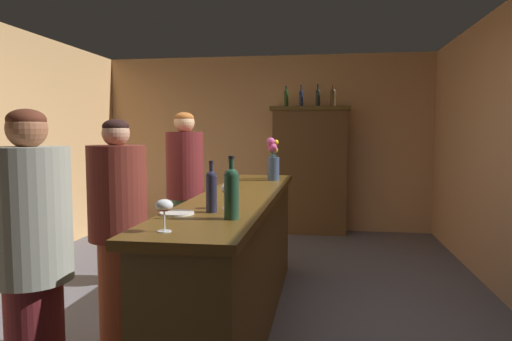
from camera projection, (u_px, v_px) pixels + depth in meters
floor at (209, 318)px, 3.63m from camera, size 8.94×8.94×0.00m
wall_back at (266, 143)px, 6.97m from camera, size 5.00×0.12×2.61m
bar_counter at (239, 260)px, 3.45m from camera, size 0.56×3.07×1.01m
display_cabinet at (310, 168)px, 6.62m from camera, size 1.13×0.38×1.84m
wine_bottle_merlot at (273, 165)px, 4.51m from camera, size 0.07×0.07×0.31m
wine_bottle_chardonnay at (231, 191)px, 2.40m from camera, size 0.08×0.08×0.33m
wine_bottle_pinot at (211, 189)px, 2.61m from camera, size 0.06×0.06×0.30m
wine_glass_front at (226, 190)px, 2.74m from camera, size 0.07×0.07×0.15m
wine_glass_mid at (164, 207)px, 2.10m from camera, size 0.08×0.08×0.15m
flower_arrangement at (273, 160)px, 4.35m from camera, size 0.12×0.13×0.41m
cheese_plate at (177, 213)px, 2.56m from camera, size 0.19×0.19×0.01m
display_bottle_left at (286, 97)px, 6.58m from camera, size 0.06×0.06×0.30m
display_bottle_midleft at (301, 98)px, 6.55m from camera, size 0.06×0.06×0.31m
display_bottle_center at (318, 97)px, 6.52m from camera, size 0.06×0.06×0.31m
display_bottle_midright at (333, 97)px, 6.48m from camera, size 0.08×0.08×0.30m
patron_by_cabinet at (118, 229)px, 2.95m from camera, size 0.37×0.37×1.55m
patron_in_grey at (32, 269)px, 2.05m from camera, size 0.35×0.35×1.57m
patron_tall at (185, 190)px, 4.41m from camera, size 0.36×0.36×1.66m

